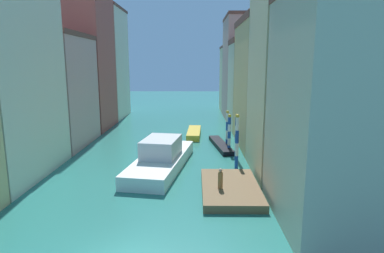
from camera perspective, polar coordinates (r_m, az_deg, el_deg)
ground_plane at (r=40.47m, az=-4.92°, el=-2.98°), size 154.00×154.00×0.00m
building_left_2 at (r=42.18m, az=-22.98°, el=5.79°), size 7.97×10.60×13.07m
building_left_3 at (r=51.97m, az=-18.65°, el=11.89°), size 7.97×9.89×22.14m
building_left_4 at (r=61.84m, az=-15.38°, el=10.44°), size 7.97×10.64×19.20m
building_right_0 at (r=21.38m, az=25.56°, el=3.16°), size 7.97×9.48×14.33m
building_right_1 at (r=30.08m, az=18.56°, el=13.03°), size 7.97×8.52×22.13m
building_right_2 at (r=40.05m, az=13.76°, el=7.32°), size 7.97×12.13×14.76m
building_right_3 at (r=50.18m, az=11.09°, el=7.14°), size 7.97×8.24×13.12m
building_right_4 at (r=59.84m, az=9.47°, el=9.93°), size 7.97×11.53×17.65m
building_right_5 at (r=69.27m, az=8.22°, el=8.16°), size 7.97×7.46×13.03m
waterfront_dock at (r=25.73m, az=6.61°, el=-10.55°), size 4.29×7.60×0.58m
person_on_dock at (r=24.60m, az=4.92°, el=-9.06°), size 0.36×0.36×1.52m
mooring_pole_0 at (r=30.68m, az=7.76°, el=-2.50°), size 0.35×0.35×5.13m
mooring_pole_1 at (r=33.73m, az=7.68°, el=-1.68°), size 0.35×0.35×4.67m
mooring_pole_2 at (r=36.32m, az=6.44°, el=-1.09°), size 0.38×0.38×4.24m
mooring_pole_3 at (r=38.26m, az=6.10°, el=-0.38°), size 0.35×0.35×4.36m
vaporetto_white at (r=31.07m, az=-5.29°, el=-5.37°), size 5.78×13.10×2.85m
gondola_black at (r=38.85m, az=4.96°, el=-3.18°), size 2.47×8.20×0.50m
motorboat_0 at (r=44.66m, az=0.35°, el=-1.11°), size 1.94×7.25×0.78m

